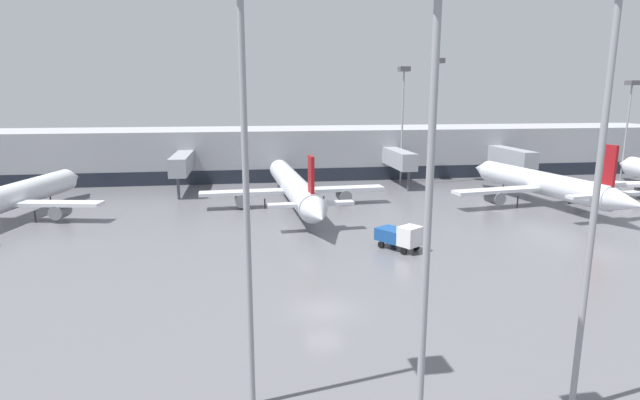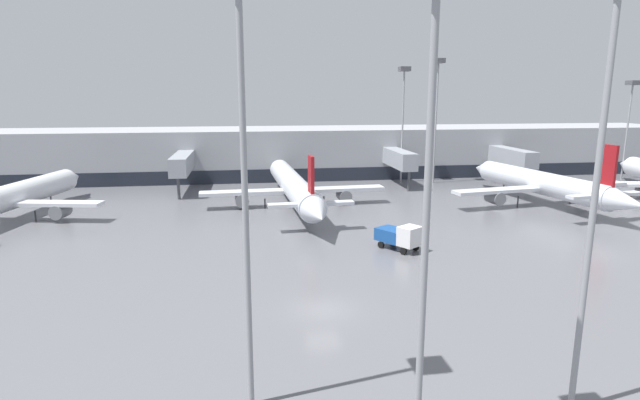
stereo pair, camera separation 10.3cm
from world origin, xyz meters
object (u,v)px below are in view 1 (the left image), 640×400
apron_light_mast_2 (437,88)px  apron_light_mast_5 (403,93)px  apron_light_mast_4 (242,66)px  parked_jet_0 (6,199)px  traffic_cone_0 (630,194)px  parked_jet_1 (294,186)px  parked_jet_2 (543,184)px  apron_light_mast_6 (435,77)px  service_truck_2 (400,236)px  apron_light_mast_7 (630,102)px  apron_light_mast_3 (611,65)px

apron_light_mast_2 → apron_light_mast_5: size_ratio=1.07×
apron_light_mast_4 → parked_jet_0: bearing=124.6°
traffic_cone_0 → apron_light_mast_4: (-58.46, -44.60, 16.10)m
apron_light_mast_2 → apron_light_mast_4: (-32.63, -60.15, -0.01)m
parked_jet_1 → apron_light_mast_5: 29.40m
parked_jet_2 → apron_light_mast_6: 58.26m
traffic_cone_0 → parked_jet_1: bearing=179.3°
parked_jet_0 → service_truck_2: (43.96, -18.40, -1.35)m
service_truck_2 → traffic_cone_0: size_ratio=8.12×
parked_jet_1 → apron_light_mast_7: 64.44m
apron_light_mast_3 → apron_light_mast_6: (-8.56, -1.87, -0.59)m
parked_jet_0 → parked_jet_1: 35.64m
parked_jet_2 → apron_light_mast_7: (27.32, 18.25, 11.03)m
traffic_cone_0 → apron_light_mast_7: apron_light_mast_7 is taller
traffic_cone_0 → apron_light_mast_3: size_ratio=0.03×
apron_light_mast_6 → apron_light_mast_7: size_ratio=1.15×
parked_jet_0 → apron_light_mast_5: (56.18, 19.83, 12.74)m
traffic_cone_0 → apron_light_mast_4: apron_light_mast_4 is taller
apron_light_mast_4 → apron_light_mast_7: 90.41m
apron_light_mast_3 → parked_jet_2: bearing=59.4°
service_truck_2 → apron_light_mast_4: bearing=-66.2°
traffic_cone_0 → apron_light_mast_5: (-31.21, 17.19, 15.23)m
service_truck_2 → apron_light_mast_5: bearing=128.7°
apron_light_mast_5 → apron_light_mast_6: apron_light_mast_6 is taller
apron_light_mast_7 → apron_light_mast_3: bearing=-130.6°
apron_light_mast_3 → apron_light_mast_4: bearing=169.8°
apron_light_mast_5 → service_truck_2: bearing=-107.7°
service_truck_2 → apron_light_mast_2: apron_light_mast_2 is taller
apron_light_mast_6 → apron_light_mast_7: 88.54m
parked_jet_2 → apron_light_mast_7: 34.65m
apron_light_mast_5 → apron_light_mast_7: apron_light_mast_5 is taller
apron_light_mast_6 → parked_jet_1: bearing=90.4°
apron_light_mast_5 → apron_light_mast_6: bearing=-107.0°
traffic_cone_0 → apron_light_mast_6: 72.94m
parked_jet_1 → apron_light_mast_3: bearing=-172.3°
parked_jet_2 → service_truck_2: (-26.16, -17.16, -1.55)m
parked_jet_0 → service_truck_2: bearing=-101.6°
apron_light_mast_3 → apron_light_mast_4: apron_light_mast_3 is taller
apron_light_mast_3 → apron_light_mast_5: 65.64m
traffic_cone_0 → apron_light_mast_7: 22.25m
apron_light_mast_5 → parked_jet_0: bearing=-160.6°
parked_jet_1 → apron_light_mast_2: size_ratio=1.86×
apron_light_mast_3 → apron_light_mast_4: 15.75m
parked_jet_0 → apron_light_mast_3: size_ratio=1.60×
apron_light_mast_5 → parked_jet_1: bearing=-141.4°
service_truck_2 → traffic_cone_0: 48.28m
parked_jet_0 → apron_light_mast_3: bearing=-124.1°
traffic_cone_0 → apron_light_mast_7: (10.04, 14.36, 13.72)m
apron_light_mast_7 → parked_jet_0: bearing=-170.1°
apron_light_mast_2 → apron_light_mast_6: bearing=-111.6°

